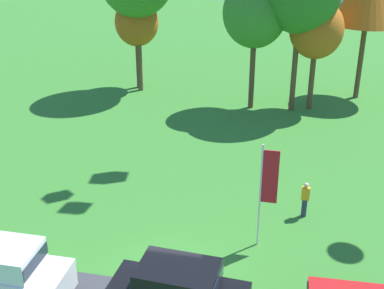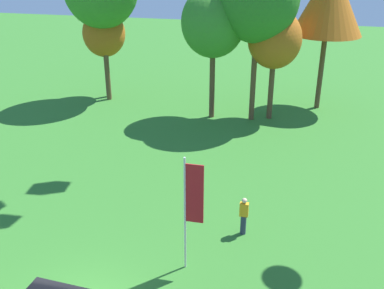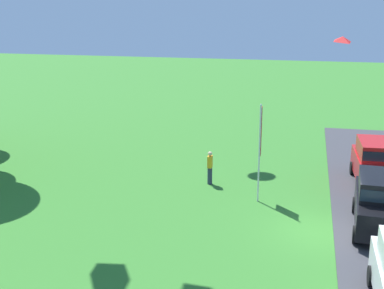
{
  "view_description": "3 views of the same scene",
  "coord_description": "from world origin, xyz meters",
  "px_view_note": "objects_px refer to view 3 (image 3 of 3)",
  "views": [
    {
      "loc": [
        3.97,
        -15.67,
        13.18
      ],
      "look_at": [
        -0.03,
        3.27,
        4.19
      ],
      "focal_mm": 50.0,
      "sensor_mm": 36.0,
      "label": 1
    },
    {
      "loc": [
        6.11,
        -10.14,
        11.21
      ],
      "look_at": [
        2.3,
        6.31,
        3.55
      ],
      "focal_mm": 42.0,
      "sensor_mm": 36.0,
      "label": 2
    },
    {
      "loc": [
        -20.55,
        1.0,
        9.23
      ],
      "look_at": [
        2.63,
        6.07,
        2.6
      ],
      "focal_mm": 50.0,
      "sensor_mm": 36.0,
      "label": 3
    }
  ],
  "objects_px": {
    "car_suv_far_end": "(381,201)",
    "flag_banner": "(260,139)",
    "kite_diamond_mid_center": "(343,39)",
    "car_suv_mid_row": "(376,161)",
    "person_beside_suv": "(210,167)"
  },
  "relations": [
    {
      "from": "car_suv_mid_row",
      "to": "flag_banner",
      "type": "xyz_separation_m",
      "value": [
        -3.06,
        5.52,
        1.62
      ]
    },
    {
      "from": "car_suv_far_end",
      "to": "car_suv_mid_row",
      "type": "height_order",
      "value": "same"
    },
    {
      "from": "car_suv_mid_row",
      "to": "person_beside_suv",
      "type": "distance_m",
      "value": 8.26
    },
    {
      "from": "car_suv_far_end",
      "to": "car_suv_mid_row",
      "type": "relative_size",
      "value": 1.01
    },
    {
      "from": "flag_banner",
      "to": "person_beside_suv",
      "type": "bearing_deg",
      "value": 58.27
    },
    {
      "from": "car_suv_far_end",
      "to": "flag_banner",
      "type": "bearing_deg",
      "value": 64.81
    },
    {
      "from": "kite_diamond_mid_center",
      "to": "car_suv_mid_row",
      "type": "bearing_deg",
      "value": -158.17
    },
    {
      "from": "car_suv_mid_row",
      "to": "flag_banner",
      "type": "height_order",
      "value": "flag_banner"
    },
    {
      "from": "kite_diamond_mid_center",
      "to": "car_suv_far_end",
      "type": "bearing_deg",
      "value": -172.05
    },
    {
      "from": "car_suv_far_end",
      "to": "kite_diamond_mid_center",
      "type": "distance_m",
      "value": 11.51
    },
    {
      "from": "car_suv_far_end",
      "to": "car_suv_mid_row",
      "type": "bearing_deg",
      "value": -4.27
    },
    {
      "from": "car_suv_far_end",
      "to": "person_beside_suv",
      "type": "relative_size",
      "value": 2.76
    },
    {
      "from": "flag_banner",
      "to": "car_suv_mid_row",
      "type": "bearing_deg",
      "value": -61.0
    },
    {
      "from": "car_suv_mid_row",
      "to": "flag_banner",
      "type": "bearing_deg",
      "value": 119.0
    },
    {
      "from": "car_suv_mid_row",
      "to": "kite_diamond_mid_center",
      "type": "distance_m",
      "value": 7.41
    }
  ]
}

